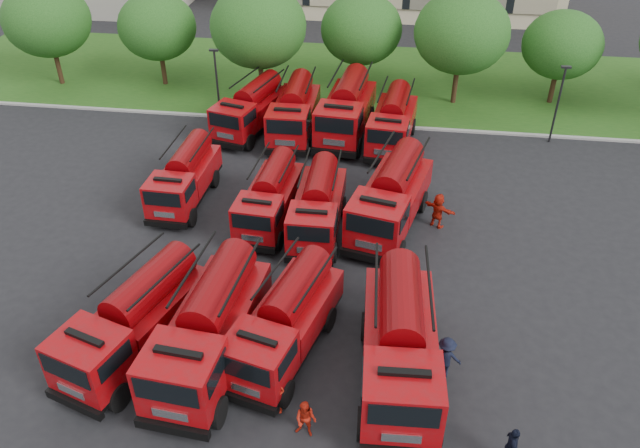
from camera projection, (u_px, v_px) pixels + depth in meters
The scene contains 28 objects.
ground at pixel (335, 300), 27.96m from camera, with size 140.00×140.00×0.00m, color black.
lawn at pixel (374, 80), 49.09m from camera, with size 70.00×16.00×0.12m, color #1A4813.
curb at pixel (366, 125), 42.49m from camera, with size 70.00×0.30×0.14m, color gray.
tree_0 at pixel (47, 20), 45.70m from camera, with size 6.30×6.30×7.70m.
tree_1 at pixel (157, 26), 45.89m from camera, with size 5.71×5.71×6.98m.
tree_2 at pixel (258, 26), 43.31m from camera, with size 6.72×6.72×8.22m.
tree_3 at pixel (361, 29), 44.93m from camera, with size 5.88×5.88×7.19m.
tree_4 at pixel (462, 32), 42.62m from camera, with size 6.55×6.55×8.01m.
tree_5 at pixel (562, 45), 43.14m from camera, with size 5.46×5.46×6.68m.
lamp_post_0 at pixel (217, 82), 41.43m from camera, with size 0.60×0.25×5.11m.
lamp_post_1 at pixel (558, 100), 38.96m from camera, with size 0.60×0.25×5.11m.
fire_truck_0 at pixel (135, 319), 24.52m from camera, with size 4.62×7.71×3.33m.
fire_truck_1 at pixel (210, 327), 23.99m from camera, with size 3.42×8.04×3.57m.
fire_truck_2 at pixel (286, 321), 24.60m from camera, with size 4.07×7.31×3.16m.
fire_truck_3 at pixel (400, 343), 23.30m from camera, with size 3.24×8.02×3.59m.
fire_truck_4 at pixel (185, 177), 33.98m from camera, with size 2.56×6.60×2.97m.
fire_truck_5 at pixel (270, 197), 32.29m from camera, with size 2.75×6.64×2.96m.
fire_truck_6 at pixel (318, 206), 31.53m from camera, with size 2.53×6.73×3.05m.
fire_truck_7 at pixel (391, 197), 31.77m from camera, with size 4.34×8.13×3.52m.
fire_truck_8 at pixel (251, 108), 41.05m from camera, with size 4.15×7.39×3.19m.
fire_truck_9 at pixel (294, 111), 40.47m from camera, with size 2.80×7.43×3.36m.
fire_truck_10 at pixel (346, 109), 40.44m from camera, with size 3.48×8.19×3.63m.
fire_truck_11 at pixel (392, 121), 39.39m from camera, with size 3.12×7.25×3.21m.
firefighter_0 at pixel (277, 410), 22.97m from camera, with size 0.63×0.46×1.73m, color #AA1B0D.
firefighter_1 at pixel (306, 434), 22.13m from camera, with size 0.78×0.43×1.61m, color #AA1B0D.
firefighter_3 at pixel (443, 374), 24.39m from camera, with size 1.21×0.63×1.88m, color black.
firefighter_4 at pixel (233, 276), 29.35m from camera, with size 0.93×0.61×1.91m, color black.
firefighter_5 at pixel (436, 226), 32.75m from camera, with size 1.79×0.77×1.93m, color #AA1B0D.
Camera 1 is at (2.20, -20.92, 18.75)m, focal length 35.00 mm.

